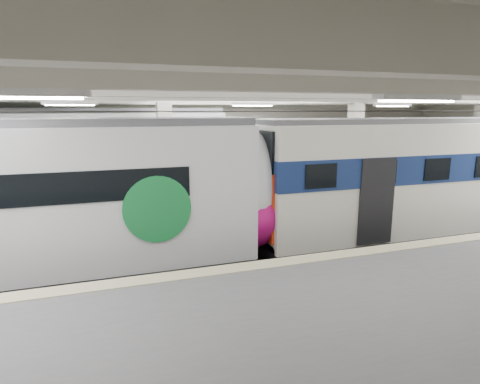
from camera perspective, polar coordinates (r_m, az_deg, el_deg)
name	(u,v)px	position (r m, az deg, el deg)	size (l,w,h in m)	color
station_hall	(299,165)	(11.24, 8.46, 3.83)	(36.00, 24.00, 5.75)	black
modern_emu	(65,204)	(11.97, -23.63, -1.53)	(14.06, 2.90, 4.52)	white
older_rer	(427,176)	(16.35, 25.01, 2.05)	(13.51, 2.98, 4.45)	silver
far_train	(26,170)	(17.54, -28.09, 2.84)	(15.29, 3.45, 4.81)	white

